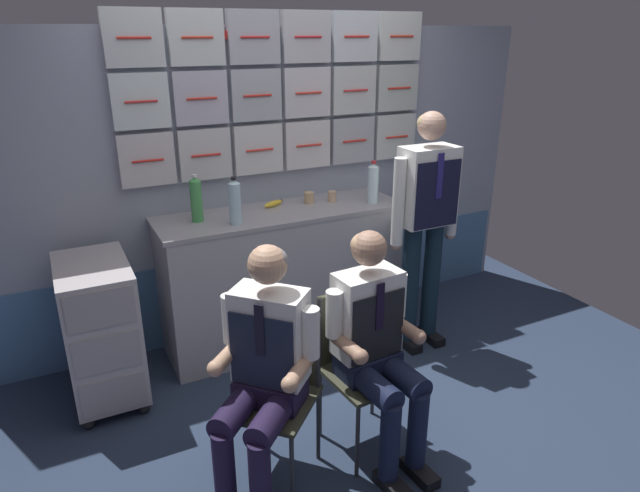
% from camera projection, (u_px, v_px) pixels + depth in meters
% --- Properties ---
extents(ground, '(4.80, 4.80, 0.04)m').
position_uv_depth(ground, '(366.00, 423.00, 3.25)').
color(ground, '#26334A').
extents(galley_bulkhead, '(4.20, 0.14, 2.24)m').
position_uv_depth(galley_bulkhead, '(273.00, 175.00, 3.97)').
color(galley_bulkhead, '#929DAF').
rests_on(galley_bulkhead, ground).
extents(galley_counter, '(1.70, 0.53, 0.98)m').
position_uv_depth(galley_counter, '(283.00, 276.00, 3.95)').
color(galley_counter, '#A9A5AB').
rests_on(galley_counter, ground).
extents(service_trolley, '(0.40, 0.65, 0.88)m').
position_uv_depth(service_trolley, '(101.00, 328.00, 3.30)').
color(service_trolley, black).
rests_on(service_trolley, ground).
extents(folding_chair_left, '(0.57, 0.57, 0.85)m').
position_uv_depth(folding_chair_left, '(278.00, 376.00, 2.75)').
color(folding_chair_left, '#2D2D33').
rests_on(folding_chair_left, ground).
extents(crew_member_left, '(0.63, 0.63, 1.24)m').
position_uv_depth(crew_member_left, '(263.00, 366.00, 2.55)').
color(crew_member_left, black).
rests_on(crew_member_left, ground).
extents(folding_chair_right, '(0.43, 0.43, 0.85)m').
position_uv_depth(folding_chair_right, '(357.00, 351.00, 2.96)').
color(folding_chair_right, '#2D2D33').
rests_on(folding_chair_right, ground).
extents(crew_member_right, '(0.47, 0.60, 1.23)m').
position_uv_depth(crew_member_right, '(376.00, 341.00, 2.78)').
color(crew_member_right, black).
rests_on(crew_member_right, ground).
extents(crew_member_standing, '(0.53, 0.26, 1.65)m').
position_uv_depth(crew_member_standing, '(426.00, 214.00, 3.71)').
color(crew_member_standing, black).
rests_on(crew_member_standing, ground).
extents(sparkling_bottle_green, '(0.08, 0.08, 0.30)m').
position_uv_depth(sparkling_bottle_green, '(235.00, 202.00, 3.47)').
color(sparkling_bottle_green, silver).
rests_on(sparkling_bottle_green, galley_counter).
extents(water_bottle_short, '(0.08, 0.08, 0.30)m').
position_uv_depth(water_bottle_short, '(373.00, 183.00, 3.91)').
color(water_bottle_short, silver).
rests_on(water_bottle_short, galley_counter).
extents(water_bottle_blue_cap, '(0.07, 0.07, 0.31)m').
position_uv_depth(water_bottle_blue_cap, '(196.00, 199.00, 3.52)').
color(water_bottle_blue_cap, '#459E4F').
rests_on(water_bottle_blue_cap, galley_counter).
extents(coffee_cup_spare, '(0.07, 0.07, 0.08)m').
position_uv_depth(coffee_cup_spare, '(309.00, 197.00, 3.93)').
color(coffee_cup_spare, tan).
rests_on(coffee_cup_spare, galley_counter).
extents(espresso_cup_small, '(0.06, 0.06, 0.07)m').
position_uv_depth(espresso_cup_small, '(332.00, 196.00, 3.97)').
color(espresso_cup_small, tan).
rests_on(espresso_cup_small, galley_counter).
extents(snack_banana, '(0.17, 0.10, 0.04)m').
position_uv_depth(snack_banana, '(273.00, 204.00, 3.86)').
color(snack_banana, yellow).
rests_on(snack_banana, galley_counter).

